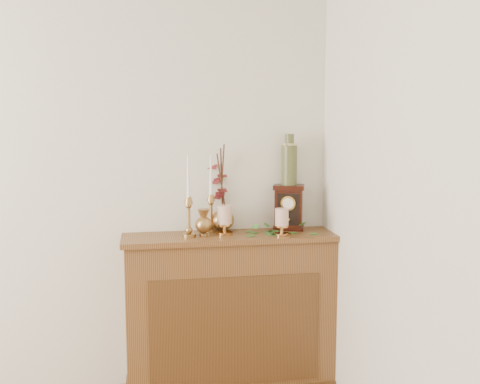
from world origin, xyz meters
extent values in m
cube|color=brown|center=(1.40, 2.10, 0.45)|extent=(1.20, 0.30, 0.90)
cube|color=#5A341A|center=(1.40, 1.95, 0.41)|extent=(0.96, 0.01, 0.63)
cube|color=brown|center=(1.40, 2.10, 0.92)|extent=(1.24, 0.34, 0.03)
cube|color=#5A341A|center=(1.40, 2.10, 0.03)|extent=(1.23, 0.33, 0.06)
cylinder|color=#AE8245|center=(1.16, 2.06, 0.94)|extent=(0.08, 0.08, 0.02)
sphere|color=#AE8245|center=(1.16, 2.06, 0.97)|extent=(0.04, 0.04, 0.04)
cylinder|color=#AE8245|center=(1.16, 2.06, 1.04)|extent=(0.02, 0.02, 0.14)
sphere|color=#AE8245|center=(1.16, 2.06, 1.11)|extent=(0.03, 0.03, 0.03)
cone|color=#AE8245|center=(1.16, 2.06, 1.14)|extent=(0.05, 0.05, 0.04)
cone|color=white|center=(1.16, 2.06, 1.27)|extent=(0.02, 0.02, 0.24)
cylinder|color=#AE8245|center=(1.30, 2.19, 0.94)|extent=(0.08, 0.08, 0.02)
sphere|color=#AE8245|center=(1.30, 2.19, 0.97)|extent=(0.04, 0.04, 0.04)
cylinder|color=#AE8245|center=(1.30, 2.19, 1.03)|extent=(0.02, 0.02, 0.13)
sphere|color=#AE8245|center=(1.30, 2.19, 1.10)|extent=(0.03, 0.03, 0.03)
cone|color=#AE8245|center=(1.30, 2.19, 1.13)|extent=(0.05, 0.05, 0.04)
cone|color=white|center=(1.30, 2.19, 1.26)|extent=(0.02, 0.02, 0.24)
cylinder|color=#AE8245|center=(1.24, 2.08, 0.94)|extent=(0.05, 0.05, 0.02)
sphere|color=#AE8245|center=(1.24, 2.08, 1.00)|extent=(0.10, 0.10, 0.10)
cone|color=#AE8245|center=(1.24, 2.08, 1.06)|extent=(0.07, 0.07, 0.05)
cylinder|color=#AE8245|center=(1.37, 2.21, 0.93)|extent=(0.06, 0.06, 0.01)
ellipsoid|color=#AE8245|center=(1.37, 2.21, 0.99)|extent=(0.14, 0.14, 0.12)
cylinder|color=#AE8245|center=(1.37, 2.21, 1.05)|extent=(0.07, 0.07, 0.02)
cylinder|color=#472819|center=(1.36, 2.22, 1.22)|extent=(0.06, 0.07, 0.33)
cylinder|color=#472819|center=(1.37, 2.22, 1.24)|extent=(0.03, 0.07, 0.37)
cylinder|color=#472819|center=(1.37, 2.22, 1.25)|extent=(0.02, 0.13, 0.38)
cylinder|color=#B87F40|center=(1.36, 2.09, 0.94)|extent=(0.09, 0.09, 0.02)
cylinder|color=#B87F40|center=(1.36, 2.09, 0.97)|extent=(0.02, 0.02, 0.04)
cylinder|color=#B87F40|center=(1.36, 2.09, 0.99)|extent=(0.09, 0.09, 0.01)
cylinder|color=beige|center=(1.36, 2.09, 1.05)|extent=(0.08, 0.08, 0.10)
cylinder|color=#472819|center=(1.36, 2.09, 1.11)|extent=(0.00, 0.00, 0.01)
cylinder|color=#B87F40|center=(1.68, 2.02, 0.94)|extent=(0.09, 0.09, 0.02)
cylinder|color=#B87F40|center=(1.68, 2.02, 0.96)|extent=(0.02, 0.02, 0.04)
cylinder|color=#B87F40|center=(1.68, 2.02, 0.99)|extent=(0.08, 0.08, 0.01)
cylinder|color=beige|center=(1.68, 2.02, 1.04)|extent=(0.08, 0.08, 0.10)
cylinder|color=#472819|center=(1.68, 2.02, 1.09)|extent=(0.00, 0.00, 0.01)
cube|color=#346928|center=(1.79, 2.01, 0.93)|extent=(0.06, 0.05, 0.00)
cube|color=#346928|center=(1.62, 2.10, 0.93)|extent=(0.05, 0.06, 0.00)
cube|color=#346928|center=(1.53, 2.04, 0.93)|extent=(0.05, 0.05, 0.00)
cube|color=#346928|center=(1.79, 2.12, 0.93)|extent=(0.04, 0.05, 0.00)
cube|color=#346928|center=(1.80, 2.14, 0.93)|extent=(0.04, 0.05, 0.00)
cube|color=#346928|center=(1.64, 2.01, 0.93)|extent=(0.05, 0.05, 0.00)
cube|color=#346928|center=(1.85, 2.11, 0.93)|extent=(0.04, 0.05, 0.00)
cube|color=#346928|center=(1.84, 2.06, 0.93)|extent=(0.05, 0.05, 0.00)
cube|color=#346928|center=(1.76, 2.14, 0.93)|extent=(0.05, 0.05, 0.00)
cube|color=#346928|center=(1.87, 2.04, 0.93)|extent=(0.05, 0.06, 0.00)
cube|color=#346928|center=(1.68, 2.09, 0.93)|extent=(0.05, 0.04, 0.00)
cube|color=#346928|center=(1.60, 2.08, 0.93)|extent=(0.05, 0.05, 0.00)
cube|color=#346928|center=(1.70, 2.09, 0.93)|extent=(0.05, 0.05, 0.00)
cube|color=#346928|center=(1.55, 2.08, 0.97)|extent=(0.03, 0.04, 0.02)
cube|color=#346928|center=(1.60, 2.03, 0.99)|extent=(0.03, 0.04, 0.02)
cube|color=#346928|center=(1.82, 2.08, 0.98)|extent=(0.04, 0.05, 0.02)
cube|color=black|center=(1.77, 2.18, 0.94)|extent=(0.21, 0.18, 0.02)
cube|color=black|center=(1.77, 2.18, 1.06)|extent=(0.19, 0.15, 0.23)
cube|color=black|center=(1.77, 2.18, 1.19)|extent=(0.21, 0.18, 0.03)
cube|color=black|center=(1.75, 2.13, 1.06)|extent=(0.12, 0.04, 0.19)
cylinder|color=gold|center=(1.75, 2.13, 1.10)|extent=(0.08, 0.04, 0.09)
cylinder|color=silver|center=(1.75, 2.13, 1.10)|extent=(0.06, 0.02, 0.06)
sphere|color=gold|center=(1.75, 2.13, 1.00)|extent=(0.03, 0.03, 0.03)
cylinder|color=#1A3525|center=(1.77, 2.18, 1.32)|extent=(0.09, 0.09, 0.23)
cylinder|color=#1A3525|center=(1.77, 2.18, 1.46)|extent=(0.05, 0.05, 0.08)
cylinder|color=tan|center=(1.77, 2.18, 1.44)|extent=(0.07, 0.07, 0.02)
camera|label=1|loc=(0.91, -1.03, 1.59)|focal=42.00mm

